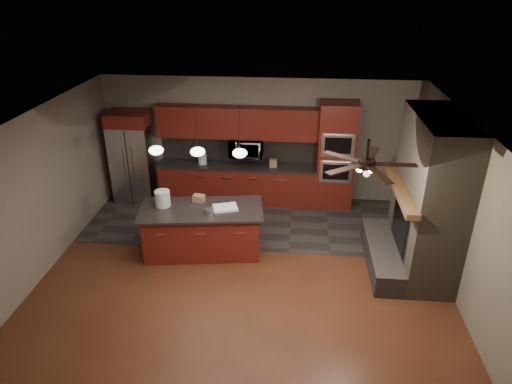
# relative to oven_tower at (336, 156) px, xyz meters

# --- Properties ---
(ground) EXTENTS (7.00, 7.00, 0.00)m
(ground) POSITION_rel_oven_tower_xyz_m (-1.70, -2.69, -1.19)
(ground) COLOR #5B301B
(ground) RESTS_ON ground
(ceiling) EXTENTS (7.00, 6.00, 0.02)m
(ceiling) POSITION_rel_oven_tower_xyz_m (-1.70, -2.69, 1.61)
(ceiling) COLOR white
(ceiling) RESTS_ON back_wall
(back_wall) EXTENTS (7.00, 0.02, 2.80)m
(back_wall) POSITION_rel_oven_tower_xyz_m (-1.70, 0.31, 0.21)
(back_wall) COLOR slate
(back_wall) RESTS_ON ground
(right_wall) EXTENTS (0.02, 6.00, 2.80)m
(right_wall) POSITION_rel_oven_tower_xyz_m (1.80, -2.69, 0.21)
(right_wall) COLOR slate
(right_wall) RESTS_ON ground
(left_wall) EXTENTS (0.02, 6.00, 2.80)m
(left_wall) POSITION_rel_oven_tower_xyz_m (-5.20, -2.69, 0.21)
(left_wall) COLOR slate
(left_wall) RESTS_ON ground
(slate_tile_patch) EXTENTS (7.00, 2.40, 0.01)m
(slate_tile_patch) POSITION_rel_oven_tower_xyz_m (-1.70, -0.89, -1.19)
(slate_tile_patch) COLOR #322F2D
(slate_tile_patch) RESTS_ON ground
(fireplace_column) EXTENTS (1.30, 2.10, 2.80)m
(fireplace_column) POSITION_rel_oven_tower_xyz_m (1.34, -2.29, 0.11)
(fireplace_column) COLOR brown
(fireplace_column) RESTS_ON ground
(back_cabinetry) EXTENTS (3.59, 0.64, 2.20)m
(back_cabinetry) POSITION_rel_oven_tower_xyz_m (-2.18, 0.05, -0.30)
(back_cabinetry) COLOR maroon
(back_cabinetry) RESTS_ON ground
(oven_tower) EXTENTS (0.80, 0.63, 2.38)m
(oven_tower) POSITION_rel_oven_tower_xyz_m (0.00, 0.00, 0.00)
(oven_tower) COLOR maroon
(oven_tower) RESTS_ON ground
(microwave) EXTENTS (0.73, 0.41, 0.50)m
(microwave) POSITION_rel_oven_tower_xyz_m (-1.98, 0.06, 0.11)
(microwave) COLOR silver
(microwave) RESTS_ON back_cabinetry
(refrigerator) EXTENTS (0.89, 0.75, 2.09)m
(refrigerator) POSITION_rel_oven_tower_xyz_m (-4.54, -0.07, -0.15)
(refrigerator) COLOR silver
(refrigerator) RESTS_ON ground
(kitchen_island) EXTENTS (2.36, 1.31, 0.92)m
(kitchen_island) POSITION_rel_oven_tower_xyz_m (-2.56, -2.18, -0.73)
(kitchen_island) COLOR maroon
(kitchen_island) RESTS_ON ground
(white_bucket) EXTENTS (0.33, 0.33, 0.30)m
(white_bucket) POSITION_rel_oven_tower_xyz_m (-3.28, -2.13, -0.12)
(white_bucket) COLOR silver
(white_bucket) RESTS_ON kitchen_island
(paint_can) EXTENTS (0.17, 0.17, 0.11)m
(paint_can) POSITION_rel_oven_tower_xyz_m (-2.36, -2.37, -0.22)
(paint_can) COLOR #AEAEB3
(paint_can) RESTS_ON kitchen_island
(paint_tray) EXTENTS (0.51, 0.42, 0.04)m
(paint_tray) POSITION_rel_oven_tower_xyz_m (-2.12, -2.13, -0.25)
(paint_tray) COLOR white
(paint_tray) RESTS_ON kitchen_island
(cardboard_box) EXTENTS (0.23, 0.19, 0.13)m
(cardboard_box) POSITION_rel_oven_tower_xyz_m (-2.65, -1.90, -0.21)
(cardboard_box) COLOR #92664B
(cardboard_box) RESTS_ON kitchen_island
(counter_bucket) EXTENTS (0.20, 0.20, 0.22)m
(counter_bucket) POSITION_rel_oven_tower_xyz_m (-2.96, 0.01, -0.18)
(counter_bucket) COLOR silver
(counter_bucket) RESTS_ON back_cabinetry
(counter_box) EXTENTS (0.17, 0.13, 0.18)m
(counter_box) POSITION_rel_oven_tower_xyz_m (-1.36, -0.04, -0.20)
(counter_box) COLOR #8F6E49
(counter_box) RESTS_ON back_cabinetry
(pendant_left) EXTENTS (0.26, 0.26, 0.92)m
(pendant_left) POSITION_rel_oven_tower_xyz_m (-3.35, -1.99, 0.77)
(pendant_left) COLOR black
(pendant_left) RESTS_ON ceiling
(pendant_center) EXTENTS (0.26, 0.26, 0.92)m
(pendant_center) POSITION_rel_oven_tower_xyz_m (-2.60, -1.99, 0.77)
(pendant_center) COLOR black
(pendant_center) RESTS_ON ceiling
(pendant_right) EXTENTS (0.26, 0.26, 0.92)m
(pendant_right) POSITION_rel_oven_tower_xyz_m (-1.85, -1.99, 0.77)
(pendant_right) COLOR black
(pendant_right) RESTS_ON ceiling
(ceiling_fan) EXTENTS (1.27, 1.33, 0.41)m
(ceiling_fan) POSITION_rel_oven_tower_xyz_m (0.10, -3.49, 1.27)
(ceiling_fan) COLOR black
(ceiling_fan) RESTS_ON ceiling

